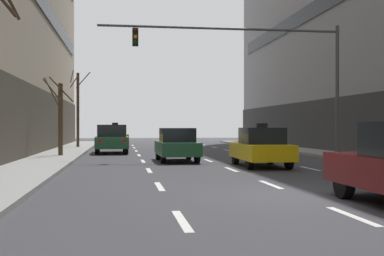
{
  "coord_description": "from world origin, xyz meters",
  "views": [
    {
      "loc": [
        -4.15,
        -11.58,
        1.62
      ],
      "look_at": [
        -0.25,
        15.76,
        1.54
      ],
      "focal_mm": 47.1,
      "sensor_mm": 36.0,
      "label": 1
    }
  ],
  "objects_px": {
    "car_driving_4": "(112,139)",
    "street_tree_3": "(78,107)",
    "traffic_signal_0": "(264,60)",
    "taxi_driving_1": "(261,147)",
    "street_tree_1": "(60,116)",
    "car_driving_2": "(177,145)",
    "taxi_driving_3": "(115,136)"
  },
  "relations": [
    {
      "from": "car_driving_4",
      "to": "taxi_driving_1",
      "type": "bearing_deg",
      "value": -61.35
    },
    {
      "from": "taxi_driving_3",
      "to": "street_tree_1",
      "type": "distance_m",
      "value": 14.87
    },
    {
      "from": "taxi_driving_1",
      "to": "street_tree_3",
      "type": "height_order",
      "value": "street_tree_3"
    },
    {
      "from": "taxi_driving_3",
      "to": "traffic_signal_0",
      "type": "relative_size",
      "value": 0.4
    },
    {
      "from": "car_driving_2",
      "to": "car_driving_4",
      "type": "bearing_deg",
      "value": 112.08
    },
    {
      "from": "car_driving_2",
      "to": "car_driving_4",
      "type": "height_order",
      "value": "car_driving_4"
    },
    {
      "from": "taxi_driving_1",
      "to": "car_driving_2",
      "type": "relative_size",
      "value": 1.02
    },
    {
      "from": "car_driving_2",
      "to": "taxi_driving_3",
      "type": "distance_m",
      "value": 18.27
    },
    {
      "from": "street_tree_1",
      "to": "street_tree_3",
      "type": "relative_size",
      "value": 0.71
    },
    {
      "from": "taxi_driving_1",
      "to": "taxi_driving_3",
      "type": "xyz_separation_m",
      "value": [
        -6.05,
        21.56,
        0.08
      ]
    },
    {
      "from": "car_driving_4",
      "to": "car_driving_2",
      "type": "bearing_deg",
      "value": -67.92
    },
    {
      "from": "taxi_driving_1",
      "to": "street_tree_1",
      "type": "bearing_deg",
      "value": 141.25
    },
    {
      "from": "taxi_driving_3",
      "to": "taxi_driving_1",
      "type": "bearing_deg",
      "value": -74.34
    },
    {
      "from": "street_tree_3",
      "to": "street_tree_1",
      "type": "bearing_deg",
      "value": -90.1
    },
    {
      "from": "street_tree_1",
      "to": "street_tree_3",
      "type": "bearing_deg",
      "value": 89.9
    },
    {
      "from": "taxi_driving_1",
      "to": "street_tree_3",
      "type": "bearing_deg",
      "value": 115.94
    },
    {
      "from": "taxi_driving_1",
      "to": "taxi_driving_3",
      "type": "distance_m",
      "value": 22.39
    },
    {
      "from": "car_driving_2",
      "to": "taxi_driving_3",
      "type": "relative_size",
      "value": 0.88
    },
    {
      "from": "car_driving_2",
      "to": "street_tree_3",
      "type": "distance_m",
      "value": 15.58
    },
    {
      "from": "car_driving_4",
      "to": "street_tree_3",
      "type": "bearing_deg",
      "value": 111.03
    },
    {
      "from": "taxi_driving_3",
      "to": "street_tree_1",
      "type": "height_order",
      "value": "street_tree_1"
    },
    {
      "from": "traffic_signal_0",
      "to": "street_tree_3",
      "type": "bearing_deg",
      "value": 126.26
    },
    {
      "from": "street_tree_1",
      "to": "street_tree_3",
      "type": "xyz_separation_m",
      "value": [
        0.02,
        10.88,
        0.87
      ]
    },
    {
      "from": "taxi_driving_3",
      "to": "car_driving_2",
      "type": "bearing_deg",
      "value": -80.47
    },
    {
      "from": "street_tree_3",
      "to": "traffic_signal_0",
      "type": "bearing_deg",
      "value": -53.74
    },
    {
      "from": "car_driving_4",
      "to": "street_tree_3",
      "type": "height_order",
      "value": "street_tree_3"
    },
    {
      "from": "taxi_driving_1",
      "to": "car_driving_4",
      "type": "bearing_deg",
      "value": 118.65
    },
    {
      "from": "traffic_signal_0",
      "to": "street_tree_3",
      "type": "relative_size",
      "value": 2.11
    },
    {
      "from": "car_driving_2",
      "to": "traffic_signal_0",
      "type": "xyz_separation_m",
      "value": [
        4.35,
        0.66,
        4.14
      ]
    },
    {
      "from": "car_driving_4",
      "to": "street_tree_3",
      "type": "xyz_separation_m",
      "value": [
        -2.54,
        6.62,
        2.18
      ]
    },
    {
      "from": "taxi_driving_1",
      "to": "street_tree_3",
      "type": "relative_size",
      "value": 0.75
    },
    {
      "from": "taxi_driving_3",
      "to": "street_tree_1",
      "type": "bearing_deg",
      "value": -100.37
    }
  ]
}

